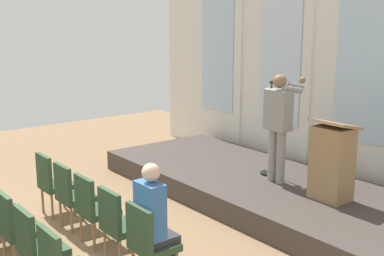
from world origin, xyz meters
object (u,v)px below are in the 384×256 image
at_px(speaker, 278,120).
at_px(lectern, 332,162).
at_px(chair_r1_c2, 15,225).
at_px(chair_r0_c0, 52,181).
at_px(mic_stand, 269,154).
at_px(chair_r1_c3, 36,244).
at_px(chair_r0_c3, 118,221).
at_px(audience_r0_c4, 154,218).
at_px(chair_r0_c2, 93,206).
at_px(chair_r0_c1, 71,192).
at_px(chair_r0_c4, 148,240).

distance_m(speaker, lectern, 1.11).
bearing_deg(chair_r1_c2, chair_r0_c0, 142.40).
xyz_separation_m(mic_stand, chair_r1_c2, (-0.05, -4.17, -0.16)).
xyz_separation_m(speaker, chair_r1_c3, (0.26, -3.99, -0.80)).
height_order(chair_r0_c0, chair_r0_c3, same).
bearing_deg(chair_r1_c3, chair_r0_c3, 90.00).
xyz_separation_m(chair_r0_c0, audience_r0_c4, (2.59, 0.08, 0.23)).
distance_m(mic_stand, chair_r1_c3, 4.22).
bearing_deg(speaker, chair_r0_c0, -119.26).
bearing_deg(chair_r0_c0, chair_r1_c2, -37.60).
relative_size(speaker, chair_r0_c2, 1.80).
height_order(chair_r0_c1, chair_r0_c3, same).
xyz_separation_m(lectern, chair_r0_c0, (-2.70, -3.00, -0.37)).
relative_size(speaker, chair_r0_c3, 1.80).
relative_size(chair_r0_c1, chair_r0_c2, 1.00).
distance_m(speaker, chair_r0_c0, 3.53).
bearing_deg(chair_r0_c4, chair_r1_c2, -142.40).
relative_size(chair_r0_c1, audience_r0_c4, 0.68).
distance_m(chair_r1_c2, chair_r1_c3, 0.65).
bearing_deg(mic_stand, audience_r0_c4, -68.08).
height_order(chair_r0_c1, chair_r0_c2, same).
height_order(chair_r0_c1, chair_r1_c3, same).
xyz_separation_m(lectern, chair_r0_c1, (-2.06, -3.00, -0.37)).
height_order(speaker, chair_r1_c3, speaker).
bearing_deg(mic_stand, chair_r0_c2, -90.87).
bearing_deg(chair_r0_c4, chair_r0_c1, 180.00).
relative_size(audience_r0_c4, chair_r1_c3, 1.48).
relative_size(chair_r0_c2, audience_r0_c4, 0.68).
distance_m(lectern, chair_r0_c4, 3.03).
xyz_separation_m(speaker, chair_r0_c4, (0.91, -3.00, -0.80)).
distance_m(speaker, chair_r0_c1, 3.27).
bearing_deg(chair_r1_c3, chair_r1_c2, 180.00).
relative_size(speaker, chair_r0_c4, 1.80).
height_order(speaker, lectern, speaker).
distance_m(chair_r0_c4, audience_r0_c4, 0.25).
bearing_deg(speaker, mic_stand, 151.71).
distance_m(speaker, chair_r0_c3, 3.11).
bearing_deg(lectern, speaker, -179.61).
bearing_deg(chair_r0_c2, chair_r1_c3, -57.01).
height_order(lectern, audience_r0_c4, lectern).
relative_size(mic_stand, chair_r0_c1, 1.65).
xyz_separation_m(mic_stand, chair_r0_c3, (0.60, -3.18, -0.16)).
height_order(chair_r0_c0, chair_r0_c2, same).
distance_m(chair_r0_c0, chair_r1_c3, 2.18).
relative_size(chair_r0_c2, chair_r1_c3, 1.00).
distance_m(speaker, chair_r1_c2, 4.09).
bearing_deg(chair_r0_c0, mic_stand, 67.07).
bearing_deg(chair_r0_c1, mic_stand, 77.64).
height_order(chair_r0_c3, chair_r1_c2, same).
distance_m(lectern, chair_r0_c1, 3.66).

